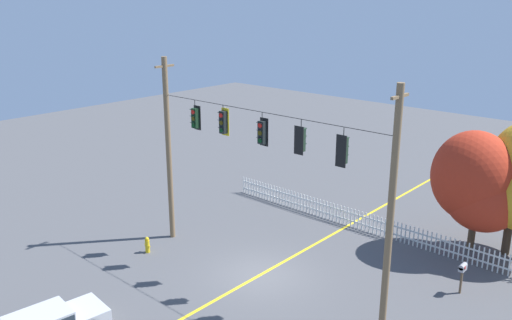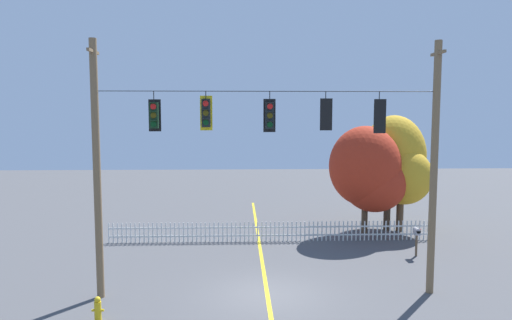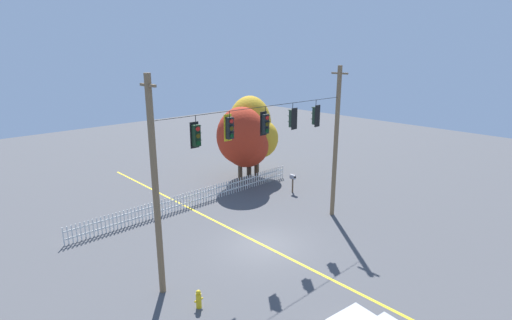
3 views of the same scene
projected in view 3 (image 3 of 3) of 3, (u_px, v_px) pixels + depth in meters
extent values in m
plane|color=#4C4C4F|center=(264.00, 245.00, 20.74)|extent=(80.00, 80.00, 0.00)
cube|color=gold|center=(264.00, 245.00, 20.74)|extent=(0.16, 36.00, 0.01)
cylinder|color=brown|center=(156.00, 191.00, 15.54)|extent=(0.27, 0.27, 9.19)
cylinder|color=brown|center=(336.00, 144.00, 23.47)|extent=(0.27, 0.27, 9.19)
cube|color=brown|center=(148.00, 85.00, 14.43)|extent=(0.10, 1.10, 0.10)
cube|color=brown|center=(340.00, 73.00, 22.36)|extent=(0.10, 1.10, 0.10)
cylinder|color=black|center=(264.00, 107.00, 18.76)|extent=(11.87, 0.02, 0.02)
cylinder|color=black|center=(196.00, 120.00, 16.19)|extent=(0.03, 0.03, 0.39)
cube|color=black|center=(195.00, 135.00, 16.45)|extent=(0.43, 0.02, 1.13)
cube|color=black|center=(196.00, 135.00, 16.36)|extent=(0.30, 0.24, 0.91)
cylinder|color=red|center=(198.00, 129.00, 16.18)|extent=(0.20, 0.03, 0.20)
cube|color=black|center=(198.00, 126.00, 16.12)|extent=(0.22, 0.12, 0.06)
cylinder|color=#463B09|center=(198.00, 136.00, 16.27)|extent=(0.20, 0.03, 0.20)
cube|color=black|center=(199.00, 133.00, 16.20)|extent=(0.22, 0.12, 0.06)
cylinder|color=#073513|center=(198.00, 143.00, 16.35)|extent=(0.20, 0.03, 0.20)
cube|color=black|center=(199.00, 141.00, 16.28)|extent=(0.22, 0.12, 0.06)
cylinder|color=black|center=(229.00, 114.00, 17.36)|extent=(0.03, 0.03, 0.27)
cube|color=yellow|center=(228.00, 128.00, 17.62)|extent=(0.43, 0.02, 1.22)
cube|color=black|center=(230.00, 128.00, 17.53)|extent=(0.30, 0.24, 0.99)
cylinder|color=red|center=(231.00, 121.00, 17.35)|extent=(0.20, 0.03, 0.20)
cube|color=black|center=(232.00, 119.00, 17.28)|extent=(0.22, 0.12, 0.06)
cylinder|color=#463B09|center=(232.00, 128.00, 17.44)|extent=(0.20, 0.03, 0.20)
cube|color=black|center=(232.00, 126.00, 17.37)|extent=(0.22, 0.12, 0.06)
cylinder|color=#073513|center=(232.00, 136.00, 17.52)|extent=(0.20, 0.03, 0.20)
cube|color=black|center=(232.00, 133.00, 17.46)|extent=(0.22, 0.12, 0.06)
cylinder|color=black|center=(265.00, 110.00, 18.85)|extent=(0.03, 0.03, 0.37)
cube|color=black|center=(263.00, 123.00, 19.12)|extent=(0.43, 0.02, 1.18)
cube|color=black|center=(265.00, 124.00, 19.03)|extent=(0.30, 0.24, 0.95)
cylinder|color=red|center=(267.00, 118.00, 18.85)|extent=(0.20, 0.03, 0.20)
cube|color=black|center=(268.00, 115.00, 18.79)|extent=(0.22, 0.12, 0.06)
cylinder|color=#463B09|center=(267.00, 124.00, 18.94)|extent=(0.20, 0.03, 0.20)
cube|color=black|center=(268.00, 122.00, 18.87)|extent=(0.22, 0.12, 0.06)
cylinder|color=#073513|center=(267.00, 131.00, 19.02)|extent=(0.20, 0.03, 0.20)
cube|color=black|center=(268.00, 128.00, 18.96)|extent=(0.22, 0.12, 0.06)
cylinder|color=black|center=(293.00, 106.00, 20.16)|extent=(0.03, 0.03, 0.36)
cube|color=black|center=(294.00, 119.00, 20.23)|extent=(0.43, 0.02, 1.12)
cube|color=#1E3323|center=(292.00, 118.00, 20.32)|extent=(0.30, 0.24, 0.90)
cylinder|color=red|center=(291.00, 112.00, 20.34)|extent=(0.20, 0.03, 0.20)
cube|color=#1E3323|center=(290.00, 110.00, 20.34)|extent=(0.22, 0.12, 0.06)
cylinder|color=#463B09|center=(291.00, 118.00, 20.42)|extent=(0.20, 0.03, 0.20)
cube|color=#1E3323|center=(290.00, 116.00, 20.42)|extent=(0.22, 0.12, 0.06)
cylinder|color=#073513|center=(290.00, 124.00, 20.50)|extent=(0.20, 0.03, 0.20)
cube|color=#1E3323|center=(290.00, 122.00, 20.50)|extent=(0.22, 0.12, 0.06)
cylinder|color=black|center=(316.00, 103.00, 21.42)|extent=(0.03, 0.03, 0.39)
cube|color=black|center=(317.00, 116.00, 21.51)|extent=(0.43, 0.02, 1.21)
cube|color=#1E3323|center=(316.00, 116.00, 21.60)|extent=(0.30, 0.24, 0.97)
cylinder|color=red|center=(314.00, 110.00, 21.61)|extent=(0.20, 0.03, 0.20)
cube|color=#1E3323|center=(313.00, 107.00, 21.61)|extent=(0.22, 0.12, 0.06)
cylinder|color=#463B09|center=(314.00, 115.00, 21.70)|extent=(0.20, 0.03, 0.20)
cube|color=#1E3323|center=(313.00, 113.00, 21.70)|extent=(0.22, 0.12, 0.06)
cylinder|color=#073513|center=(313.00, 121.00, 21.78)|extent=(0.20, 0.03, 0.20)
cube|color=#1E3323|center=(313.00, 119.00, 21.78)|extent=(0.22, 0.12, 0.06)
cube|color=silver|center=(63.00, 237.00, 20.58)|extent=(0.06, 0.04, 1.04)
cube|color=silver|center=(68.00, 235.00, 20.73)|extent=(0.06, 0.04, 1.04)
cube|color=silver|center=(72.00, 234.00, 20.88)|extent=(0.06, 0.04, 1.04)
cube|color=silver|center=(77.00, 233.00, 21.03)|extent=(0.06, 0.04, 1.04)
cube|color=silver|center=(81.00, 232.00, 21.18)|extent=(0.06, 0.04, 1.04)
cube|color=silver|center=(85.00, 230.00, 21.32)|extent=(0.06, 0.04, 1.04)
cube|color=silver|center=(89.00, 229.00, 21.47)|extent=(0.06, 0.04, 1.04)
cube|color=silver|center=(93.00, 228.00, 21.62)|extent=(0.06, 0.04, 1.04)
cube|color=silver|center=(97.00, 227.00, 21.77)|extent=(0.06, 0.04, 1.04)
cube|color=silver|center=(101.00, 225.00, 21.92)|extent=(0.06, 0.04, 1.04)
cube|color=silver|center=(105.00, 224.00, 22.07)|extent=(0.06, 0.04, 1.04)
cube|color=silver|center=(109.00, 223.00, 22.21)|extent=(0.06, 0.04, 1.04)
cube|color=silver|center=(113.00, 222.00, 22.36)|extent=(0.06, 0.04, 1.04)
cube|color=silver|center=(117.00, 221.00, 22.51)|extent=(0.06, 0.04, 1.04)
cube|color=silver|center=(121.00, 220.00, 22.66)|extent=(0.06, 0.04, 1.04)
cube|color=silver|center=(124.00, 219.00, 22.81)|extent=(0.06, 0.04, 1.04)
cube|color=silver|center=(128.00, 218.00, 22.96)|extent=(0.06, 0.04, 1.04)
cube|color=silver|center=(132.00, 216.00, 23.10)|extent=(0.06, 0.04, 1.04)
cube|color=silver|center=(135.00, 215.00, 23.25)|extent=(0.06, 0.04, 1.04)
cube|color=silver|center=(139.00, 214.00, 23.40)|extent=(0.06, 0.04, 1.04)
cube|color=silver|center=(142.00, 213.00, 23.55)|extent=(0.06, 0.04, 1.04)
cube|color=silver|center=(146.00, 212.00, 23.70)|extent=(0.06, 0.04, 1.04)
cube|color=silver|center=(149.00, 211.00, 23.85)|extent=(0.06, 0.04, 1.04)
cube|color=silver|center=(152.00, 210.00, 23.99)|extent=(0.06, 0.04, 1.04)
cube|color=silver|center=(156.00, 209.00, 24.14)|extent=(0.06, 0.04, 1.04)
cube|color=silver|center=(159.00, 208.00, 24.29)|extent=(0.06, 0.04, 1.04)
cube|color=silver|center=(162.00, 207.00, 24.44)|extent=(0.06, 0.04, 1.04)
cube|color=silver|center=(165.00, 207.00, 24.59)|extent=(0.06, 0.04, 1.04)
cube|color=silver|center=(168.00, 206.00, 24.74)|extent=(0.06, 0.04, 1.04)
cube|color=silver|center=(171.00, 205.00, 24.89)|extent=(0.06, 0.04, 1.04)
cube|color=silver|center=(174.00, 204.00, 25.03)|extent=(0.06, 0.04, 1.04)
cube|color=silver|center=(177.00, 203.00, 25.18)|extent=(0.06, 0.04, 1.04)
cube|color=silver|center=(180.00, 202.00, 25.33)|extent=(0.06, 0.04, 1.04)
cube|color=silver|center=(183.00, 201.00, 25.48)|extent=(0.06, 0.04, 1.04)
cube|color=silver|center=(186.00, 200.00, 25.63)|extent=(0.06, 0.04, 1.04)
cube|color=silver|center=(189.00, 199.00, 25.78)|extent=(0.06, 0.04, 1.04)
cube|color=silver|center=(192.00, 199.00, 25.92)|extent=(0.06, 0.04, 1.04)
cube|color=silver|center=(195.00, 198.00, 26.07)|extent=(0.06, 0.04, 1.04)
cube|color=silver|center=(198.00, 197.00, 26.22)|extent=(0.06, 0.04, 1.04)
cube|color=silver|center=(200.00, 196.00, 26.37)|extent=(0.06, 0.04, 1.04)
cube|color=silver|center=(203.00, 195.00, 26.52)|extent=(0.06, 0.04, 1.04)
cube|color=silver|center=(206.00, 194.00, 26.67)|extent=(0.06, 0.04, 1.04)
cube|color=silver|center=(209.00, 194.00, 26.81)|extent=(0.06, 0.04, 1.04)
cube|color=silver|center=(211.00, 193.00, 26.96)|extent=(0.06, 0.04, 1.04)
cube|color=silver|center=(214.00, 192.00, 27.11)|extent=(0.06, 0.04, 1.04)
cube|color=silver|center=(216.00, 191.00, 27.26)|extent=(0.06, 0.04, 1.04)
cube|color=silver|center=(219.00, 191.00, 27.41)|extent=(0.06, 0.04, 1.04)
cube|color=silver|center=(222.00, 190.00, 27.56)|extent=(0.06, 0.04, 1.04)
cube|color=silver|center=(224.00, 189.00, 27.70)|extent=(0.06, 0.04, 1.04)
cube|color=silver|center=(226.00, 188.00, 27.85)|extent=(0.06, 0.04, 1.04)
cube|color=silver|center=(229.00, 188.00, 28.00)|extent=(0.06, 0.04, 1.04)
cube|color=silver|center=(231.00, 187.00, 28.15)|extent=(0.06, 0.04, 1.04)
cube|color=silver|center=(234.00, 186.00, 28.30)|extent=(0.06, 0.04, 1.04)
cube|color=silver|center=(236.00, 186.00, 28.45)|extent=(0.06, 0.04, 1.04)
cube|color=silver|center=(238.00, 185.00, 28.60)|extent=(0.06, 0.04, 1.04)
cube|color=silver|center=(241.00, 184.00, 28.74)|extent=(0.06, 0.04, 1.04)
cube|color=silver|center=(243.00, 184.00, 28.89)|extent=(0.06, 0.04, 1.04)
cube|color=silver|center=(245.00, 183.00, 29.04)|extent=(0.06, 0.04, 1.04)
cube|color=silver|center=(248.00, 182.00, 29.19)|extent=(0.06, 0.04, 1.04)
cube|color=silver|center=(250.00, 182.00, 29.34)|extent=(0.06, 0.04, 1.04)
cube|color=silver|center=(252.00, 181.00, 29.49)|extent=(0.06, 0.04, 1.04)
cube|color=silver|center=(254.00, 180.00, 29.63)|extent=(0.06, 0.04, 1.04)
cube|color=silver|center=(256.00, 180.00, 29.78)|extent=(0.06, 0.04, 1.04)
cube|color=silver|center=(259.00, 179.00, 29.93)|extent=(0.06, 0.04, 1.04)
cube|color=silver|center=(261.00, 178.00, 30.08)|extent=(0.06, 0.04, 1.04)
cube|color=silver|center=(263.00, 178.00, 30.23)|extent=(0.06, 0.04, 1.04)
cube|color=silver|center=(265.00, 177.00, 30.38)|extent=(0.06, 0.04, 1.04)
cube|color=silver|center=(267.00, 176.00, 30.52)|extent=(0.06, 0.04, 1.04)
cube|color=silver|center=(269.00, 176.00, 30.67)|extent=(0.06, 0.04, 1.04)
cube|color=silver|center=(271.00, 175.00, 30.82)|extent=(0.06, 0.04, 1.04)
cube|color=silver|center=(273.00, 175.00, 30.97)|extent=(0.06, 0.04, 1.04)
cube|color=silver|center=(275.00, 174.00, 31.12)|extent=(0.06, 0.04, 1.04)
cube|color=silver|center=(277.00, 173.00, 31.27)|extent=(0.06, 0.04, 1.04)
cube|color=silver|center=(279.00, 173.00, 31.41)|extent=(0.06, 0.04, 1.04)
cube|color=silver|center=(281.00, 172.00, 31.56)|extent=(0.06, 0.04, 1.04)
cube|color=silver|center=(283.00, 172.00, 31.71)|extent=(0.06, 0.04, 1.04)
cube|color=silver|center=(196.00, 200.00, 26.22)|extent=(16.92, 0.03, 0.08)
cube|color=silver|center=(196.00, 194.00, 26.11)|extent=(16.92, 0.03, 0.08)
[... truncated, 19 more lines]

